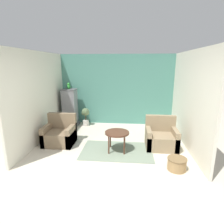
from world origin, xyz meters
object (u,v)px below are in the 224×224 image
armchair_left (60,135)px  wicker_basket (177,164)px  armchair_right (161,138)px  potted_plant (86,115)px  coffee_table (117,134)px  parrot (69,86)px  birdcage (70,108)px

armchair_left → wicker_basket: 3.17m
armchair_right → potted_plant: 2.95m
coffee_table → wicker_basket: coffee_table is taller
armchair_left → parrot: bearing=97.0°
coffee_table → armchair_left: 1.69m
coffee_table → wicker_basket: (1.33, -0.77, -0.32)m
wicker_basket → coffee_table: bearing=150.0°
armchair_right → potted_plant: size_ratio=1.26×
armchair_right → birdcage: size_ratio=0.62×
birdcage → parrot: parrot is taller
coffee_table → armchair_right: 1.24m
coffee_table → birdcage: size_ratio=0.46×
coffee_table → potted_plant: 2.37m
birdcage → coffee_table: bearing=-46.5°
coffee_table → parrot: parrot is taller
birdcage → parrot: 0.80m
coffee_table → armchair_left: armchair_left is taller
potted_plant → armchair_right: bearing=-33.6°
birdcage → wicker_basket: 4.20m
armchair_right → armchair_left: bearing=-179.4°
coffee_table → armchair_left: (-1.64, 0.33, -0.20)m
coffee_table → wicker_basket: size_ratio=1.53×
coffee_table → armchair_right: armchair_right is taller
armchair_left → birdcage: (-0.20, 1.62, 0.38)m
wicker_basket → potted_plant: bearing=133.6°
armchair_right → parrot: (-3.01, 1.59, 1.18)m
armchair_left → wicker_basket: size_ratio=2.04×
birdcage → potted_plant: bearing=4.7°
parrot → wicker_basket: bearing=-40.5°
birdcage → potted_plant: size_ratio=2.06×
armchair_left → wicker_basket: (2.97, -1.10, -0.12)m
parrot → potted_plant: (0.55, 0.04, -1.05)m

